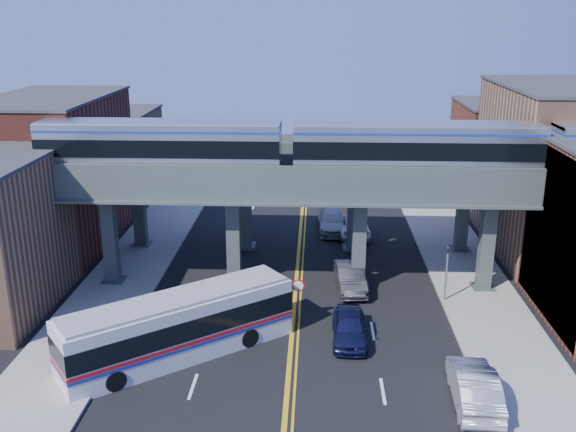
{
  "coord_description": "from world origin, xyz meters",
  "views": [
    {
      "loc": [
        1.23,
        -30.38,
        16.98
      ],
      "look_at": [
        -0.51,
        8.01,
        4.78
      ],
      "focal_mm": 40.0,
      "sensor_mm": 36.0,
      "label": 1
    }
  ],
  "objects_px": {
    "transit_bus": "(179,327)",
    "car_lane_d": "(331,221)",
    "transit_train": "(416,148)",
    "car_lane_b": "(350,278)",
    "traffic_signal": "(447,267)",
    "car_parked_curb": "(474,387)",
    "car_lane_c": "(354,227)",
    "car_lane_a": "(349,327)",
    "stop_sign": "(298,293)"
  },
  "relations": [
    {
      "from": "transit_train",
      "to": "car_lane_c",
      "type": "relative_size",
      "value": 9.14
    },
    {
      "from": "car_lane_c",
      "to": "car_lane_b",
      "type": "bearing_deg",
      "value": -96.21
    },
    {
      "from": "car_lane_a",
      "to": "car_lane_d",
      "type": "distance_m",
      "value": 18.44
    },
    {
      "from": "transit_bus",
      "to": "car_lane_b",
      "type": "xyz_separation_m",
      "value": [
        9.19,
        8.79,
        -0.83
      ]
    },
    {
      "from": "transit_train",
      "to": "transit_bus",
      "type": "bearing_deg",
      "value": -144.81
    },
    {
      "from": "transit_bus",
      "to": "car_lane_a",
      "type": "distance_m",
      "value": 9.09
    },
    {
      "from": "car_lane_d",
      "to": "car_parked_curb",
      "type": "xyz_separation_m",
      "value": [
        5.98,
        -24.12,
        0.09
      ]
    },
    {
      "from": "traffic_signal",
      "to": "car_lane_d",
      "type": "bearing_deg",
      "value": 116.63
    },
    {
      "from": "stop_sign",
      "to": "car_lane_d",
      "type": "bearing_deg",
      "value": 82.27
    },
    {
      "from": "stop_sign",
      "to": "transit_bus",
      "type": "bearing_deg",
      "value": -145.52
    },
    {
      "from": "traffic_signal",
      "to": "stop_sign",
      "type": "bearing_deg",
      "value": -161.37
    },
    {
      "from": "car_lane_b",
      "to": "car_lane_d",
      "type": "xyz_separation_m",
      "value": [
        -0.99,
        11.65,
        -0.01
      ]
    },
    {
      "from": "car_lane_b",
      "to": "car_lane_c",
      "type": "relative_size",
      "value": 0.96
    },
    {
      "from": "car_lane_b",
      "to": "car_lane_a",
      "type": "bearing_deg",
      "value": -97.69
    },
    {
      "from": "car_lane_b",
      "to": "stop_sign",
      "type": "bearing_deg",
      "value": -128.95
    },
    {
      "from": "car_lane_c",
      "to": "car_lane_a",
      "type": "bearing_deg",
      "value": -95.7
    },
    {
      "from": "traffic_signal",
      "to": "car_lane_a",
      "type": "xyz_separation_m",
      "value": [
        -6.07,
        -5.1,
        -1.52
      ]
    },
    {
      "from": "transit_bus",
      "to": "car_lane_c",
      "type": "distance_m",
      "value": 21.69
    },
    {
      "from": "traffic_signal",
      "to": "car_lane_d",
      "type": "distance_m",
      "value": 14.99
    },
    {
      "from": "car_lane_c",
      "to": "car_lane_d",
      "type": "relative_size",
      "value": 0.93
    },
    {
      "from": "car_lane_a",
      "to": "car_lane_b",
      "type": "height_order",
      "value": "car_lane_b"
    },
    {
      "from": "car_lane_a",
      "to": "car_parked_curb",
      "type": "xyz_separation_m",
      "value": [
        5.37,
        -5.69,
        0.09
      ]
    },
    {
      "from": "stop_sign",
      "to": "car_parked_curb",
      "type": "relative_size",
      "value": 0.5
    },
    {
      "from": "transit_bus",
      "to": "car_lane_d",
      "type": "xyz_separation_m",
      "value": [
        8.21,
        20.44,
        -0.84
      ]
    },
    {
      "from": "transit_train",
      "to": "stop_sign",
      "type": "relative_size",
      "value": 17.47
    },
    {
      "from": "transit_bus",
      "to": "car_parked_curb",
      "type": "relative_size",
      "value": 2.16
    },
    {
      "from": "traffic_signal",
      "to": "car_lane_b",
      "type": "xyz_separation_m",
      "value": [
        -5.7,
        1.68,
        -1.51
      ]
    },
    {
      "from": "stop_sign",
      "to": "car_lane_a",
      "type": "relative_size",
      "value": 0.57
    },
    {
      "from": "car_lane_a",
      "to": "car_lane_d",
      "type": "height_order",
      "value": "car_lane_d"
    },
    {
      "from": "traffic_signal",
      "to": "car_lane_a",
      "type": "bearing_deg",
      "value": -139.95
    },
    {
      "from": "car_lane_b",
      "to": "transit_bus",
      "type": "bearing_deg",
      "value": -140.84
    },
    {
      "from": "car_lane_b",
      "to": "car_parked_curb",
      "type": "distance_m",
      "value": 13.43
    },
    {
      "from": "car_parked_curb",
      "to": "car_lane_a",
      "type": "bearing_deg",
      "value": -43.66
    },
    {
      "from": "transit_train",
      "to": "car_lane_d",
      "type": "height_order",
      "value": "transit_train"
    },
    {
      "from": "car_parked_curb",
      "to": "car_lane_b",
      "type": "bearing_deg",
      "value": -65.16
    },
    {
      "from": "traffic_signal",
      "to": "transit_bus",
      "type": "xyz_separation_m",
      "value": [
        -14.89,
        -7.12,
        -0.67
      ]
    },
    {
      "from": "car_lane_d",
      "to": "car_parked_curb",
      "type": "relative_size",
      "value": 1.02
    },
    {
      "from": "transit_bus",
      "to": "car_lane_d",
      "type": "relative_size",
      "value": 2.12
    },
    {
      "from": "traffic_signal",
      "to": "car_lane_c",
      "type": "xyz_separation_m",
      "value": [
        -4.89,
        12.11,
        -1.6
      ]
    },
    {
      "from": "traffic_signal",
      "to": "car_lane_c",
      "type": "height_order",
      "value": "traffic_signal"
    },
    {
      "from": "transit_bus",
      "to": "car_lane_c",
      "type": "bearing_deg",
      "value": 25.24
    },
    {
      "from": "car_lane_d",
      "to": "car_parked_curb",
      "type": "height_order",
      "value": "car_parked_curb"
    },
    {
      "from": "car_lane_d",
      "to": "transit_bus",
      "type": "bearing_deg",
      "value": -115.54
    },
    {
      "from": "car_lane_c",
      "to": "transit_bus",
      "type": "bearing_deg",
      "value": -119.27
    },
    {
      "from": "transit_bus",
      "to": "traffic_signal",
      "type": "bearing_deg",
      "value": -11.73
    },
    {
      "from": "transit_train",
      "to": "car_parked_curb",
      "type": "relative_size",
      "value": 8.68
    },
    {
      "from": "car_lane_a",
      "to": "car_lane_c",
      "type": "relative_size",
      "value": 0.91
    },
    {
      "from": "car_lane_b",
      "to": "car_lane_d",
      "type": "height_order",
      "value": "car_lane_b"
    },
    {
      "from": "transit_train",
      "to": "car_lane_b",
      "type": "relative_size",
      "value": 9.53
    },
    {
      "from": "car_lane_c",
      "to": "car_lane_d",
      "type": "distance_m",
      "value": 2.17
    }
  ]
}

